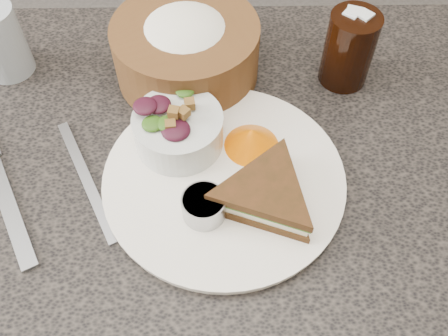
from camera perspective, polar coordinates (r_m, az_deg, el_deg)
dining_table at (r=0.96m, az=-2.91°, el=-14.26°), size 1.00×0.70×0.75m
dinner_plate at (r=0.62m, az=0.00°, el=-1.27°), size 0.29×0.29×0.01m
sandwich at (r=0.58m, az=4.83°, el=-3.01°), size 0.18×0.18×0.04m
salad_bowl at (r=0.62m, az=-5.27°, el=4.86°), size 0.15×0.15×0.07m
dressing_ramekin at (r=0.57m, az=-2.31°, el=-4.39°), size 0.06×0.06×0.03m
orange_wedge at (r=0.63m, az=3.22°, el=3.43°), size 0.10×0.10×0.03m
fork at (r=0.66m, az=-23.54°, el=-3.56°), size 0.11×0.18×0.01m
knife at (r=0.65m, az=-15.45°, el=-1.24°), size 0.10×0.19×0.00m
bread_basket at (r=0.71m, az=-4.40°, el=14.13°), size 0.25×0.25×0.12m
cola_glass at (r=0.72m, az=14.18°, el=13.40°), size 0.09×0.09×0.12m
water_glass at (r=0.78m, az=-24.26°, el=13.08°), size 0.09×0.09×0.10m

